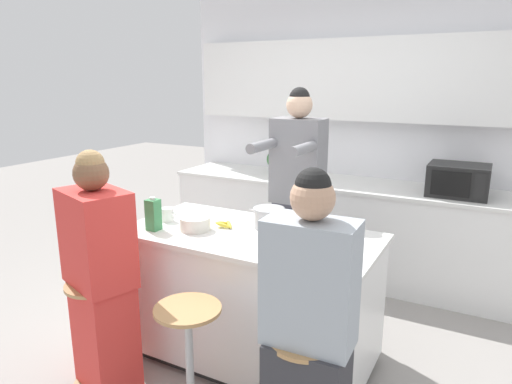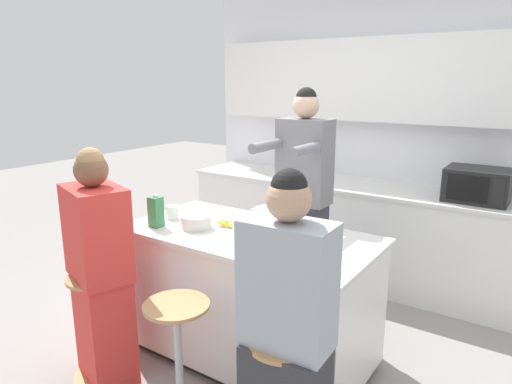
{
  "view_description": "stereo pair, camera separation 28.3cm",
  "coord_description": "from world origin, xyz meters",
  "px_view_note": "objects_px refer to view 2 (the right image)",
  "views": [
    {
      "loc": [
        1.33,
        -2.4,
        1.83
      ],
      "look_at": [
        0.0,
        0.08,
        1.13
      ],
      "focal_mm": 32.0,
      "sensor_mm": 36.0,
      "label": 1
    },
    {
      "loc": [
        1.57,
        -2.25,
        1.83
      ],
      "look_at": [
        0.0,
        0.08,
        1.13
      ],
      "focal_mm": 32.0,
      "sensor_mm": 36.0,
      "label": 2
    }
  ],
  "objects_px": {
    "kitchen_island": "(249,296)",
    "fruit_bowl": "(196,222)",
    "cooking_pot": "(269,218)",
    "microwave": "(477,185)",
    "person_cooking": "(303,211)",
    "banana_bunch": "(226,223)",
    "person_seated_near": "(286,344)",
    "coffee_cup_near": "(172,212)",
    "potted_plant": "(293,162)",
    "juice_carton": "(156,212)",
    "bar_stool_center": "(179,358)",
    "bar_stool_leftmost": "(100,324)",
    "person_wrapped_blanket": "(100,274)"
  },
  "relations": [
    {
      "from": "person_cooking",
      "to": "coffee_cup_near",
      "type": "distance_m",
      "value": 0.95
    },
    {
      "from": "bar_stool_leftmost",
      "to": "potted_plant",
      "type": "distance_m",
      "value": 2.42
    },
    {
      "from": "person_wrapped_blanket",
      "to": "potted_plant",
      "type": "relative_size",
      "value": 5.68
    },
    {
      "from": "fruit_bowl",
      "to": "coffee_cup_near",
      "type": "xyz_separation_m",
      "value": [
        -0.28,
        0.07,
        0.0
      ]
    },
    {
      "from": "person_seated_near",
      "to": "person_cooking",
      "type": "bearing_deg",
      "value": 113.3
    },
    {
      "from": "person_seated_near",
      "to": "banana_bunch",
      "type": "distance_m",
      "value": 1.14
    },
    {
      "from": "fruit_bowl",
      "to": "microwave",
      "type": "relative_size",
      "value": 0.42
    },
    {
      "from": "person_wrapped_blanket",
      "to": "banana_bunch",
      "type": "distance_m",
      "value": 0.84
    },
    {
      "from": "bar_stool_center",
      "to": "juice_carton",
      "type": "distance_m",
      "value": 0.96
    },
    {
      "from": "bar_stool_center",
      "to": "banana_bunch",
      "type": "distance_m",
      "value": 0.9
    },
    {
      "from": "bar_stool_center",
      "to": "microwave",
      "type": "relative_size",
      "value": 1.46
    },
    {
      "from": "bar_stool_leftmost",
      "to": "juice_carton",
      "type": "height_order",
      "value": "juice_carton"
    },
    {
      "from": "microwave",
      "to": "potted_plant",
      "type": "relative_size",
      "value": 1.81
    },
    {
      "from": "person_cooking",
      "to": "kitchen_island",
      "type": "bearing_deg",
      "value": -95.24
    },
    {
      "from": "person_wrapped_blanket",
      "to": "cooking_pot",
      "type": "height_order",
      "value": "person_wrapped_blanket"
    },
    {
      "from": "kitchen_island",
      "to": "fruit_bowl",
      "type": "height_order",
      "value": "fruit_bowl"
    },
    {
      "from": "person_seated_near",
      "to": "cooking_pot",
      "type": "xyz_separation_m",
      "value": [
        -0.61,
        0.82,
        0.27
      ]
    },
    {
      "from": "person_wrapped_blanket",
      "to": "bar_stool_leftmost",
      "type": "bearing_deg",
      "value": -144.54
    },
    {
      "from": "kitchen_island",
      "to": "cooking_pot",
      "type": "relative_size",
      "value": 5.49
    },
    {
      "from": "bar_stool_leftmost",
      "to": "person_cooking",
      "type": "height_order",
      "value": "person_cooking"
    },
    {
      "from": "bar_stool_leftmost",
      "to": "potted_plant",
      "type": "relative_size",
      "value": 2.64
    },
    {
      "from": "fruit_bowl",
      "to": "person_wrapped_blanket",
      "type": "bearing_deg",
      "value": -116.51
    },
    {
      "from": "person_cooking",
      "to": "fruit_bowl",
      "type": "relative_size",
      "value": 9.03
    },
    {
      "from": "bar_stool_leftmost",
      "to": "juice_carton",
      "type": "bearing_deg",
      "value": 80.83
    },
    {
      "from": "bar_stool_center",
      "to": "coffee_cup_near",
      "type": "bearing_deg",
      "value": 134.8
    },
    {
      "from": "microwave",
      "to": "person_cooking",
      "type": "bearing_deg",
      "value": -135.76
    },
    {
      "from": "kitchen_island",
      "to": "banana_bunch",
      "type": "distance_m",
      "value": 0.5
    },
    {
      "from": "fruit_bowl",
      "to": "potted_plant",
      "type": "xyz_separation_m",
      "value": [
        -0.27,
        1.76,
        0.11
      ]
    },
    {
      "from": "person_cooking",
      "to": "microwave",
      "type": "distance_m",
      "value": 1.42
    },
    {
      "from": "banana_bunch",
      "to": "microwave",
      "type": "distance_m",
      "value": 2.03
    },
    {
      "from": "kitchen_island",
      "to": "juice_carton",
      "type": "relative_size",
      "value": 7.44
    },
    {
      "from": "coffee_cup_near",
      "to": "potted_plant",
      "type": "bearing_deg",
      "value": 89.61
    },
    {
      "from": "kitchen_island",
      "to": "fruit_bowl",
      "type": "bearing_deg",
      "value": -161.57
    },
    {
      "from": "cooking_pot",
      "to": "potted_plant",
      "type": "relative_size",
      "value": 1.15
    },
    {
      "from": "cooking_pot",
      "to": "microwave",
      "type": "bearing_deg",
      "value": 55.19
    },
    {
      "from": "person_seated_near",
      "to": "coffee_cup_near",
      "type": "relative_size",
      "value": 12.47
    },
    {
      "from": "coffee_cup_near",
      "to": "bar_stool_leftmost",
      "type": "bearing_deg",
      "value": -92.69
    },
    {
      "from": "fruit_bowl",
      "to": "microwave",
      "type": "xyz_separation_m",
      "value": [
        1.41,
        1.71,
        0.1
      ]
    },
    {
      "from": "cooking_pot",
      "to": "fruit_bowl",
      "type": "relative_size",
      "value": 1.5
    },
    {
      "from": "microwave",
      "to": "fruit_bowl",
      "type": "bearing_deg",
      "value": -129.44
    },
    {
      "from": "kitchen_island",
      "to": "person_wrapped_blanket",
      "type": "xyz_separation_m",
      "value": [
        -0.62,
        -0.67,
        0.25
      ]
    },
    {
      "from": "fruit_bowl",
      "to": "bar_stool_leftmost",
      "type": "bearing_deg",
      "value": -118.5
    },
    {
      "from": "person_seated_near",
      "to": "microwave",
      "type": "height_order",
      "value": "person_seated_near"
    },
    {
      "from": "cooking_pot",
      "to": "coffee_cup_near",
      "type": "distance_m",
      "value": 0.71
    },
    {
      "from": "kitchen_island",
      "to": "fruit_bowl",
      "type": "relative_size",
      "value": 8.23
    },
    {
      "from": "person_seated_near",
      "to": "cooking_pot",
      "type": "relative_size",
      "value": 5.02
    },
    {
      "from": "bar_stool_leftmost",
      "to": "coffee_cup_near",
      "type": "bearing_deg",
      "value": 87.31
    },
    {
      "from": "person_seated_near",
      "to": "potted_plant",
      "type": "relative_size",
      "value": 5.76
    },
    {
      "from": "person_cooking",
      "to": "fruit_bowl",
      "type": "distance_m",
      "value": 0.83
    },
    {
      "from": "fruit_bowl",
      "to": "coffee_cup_near",
      "type": "distance_m",
      "value": 0.29
    }
  ]
}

